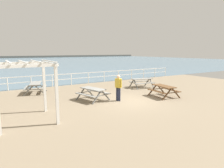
{
  "coord_description": "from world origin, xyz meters",
  "views": [
    {
      "loc": [
        -7.42,
        -9.93,
        3.12
      ],
      "look_at": [
        0.04,
        2.04,
        0.8
      ],
      "focal_mm": 32.05,
      "sensor_mm": 36.0,
      "label": 1
    }
  ],
  "objects_px": {
    "picnic_table_mid_centre": "(35,86)",
    "lattice_pergola": "(24,77)",
    "picnic_table_near_right": "(142,81)",
    "visitor": "(118,86)",
    "picnic_table_far_left": "(93,91)",
    "picnic_table_near_left": "(164,88)"
  },
  "relations": [
    {
      "from": "picnic_table_near_left",
      "to": "picnic_table_near_right",
      "type": "bearing_deg",
      "value": -9.82
    },
    {
      "from": "picnic_table_mid_centre",
      "to": "lattice_pergola",
      "type": "relative_size",
      "value": 0.8
    },
    {
      "from": "picnic_table_near_left",
      "to": "picnic_table_near_right",
      "type": "relative_size",
      "value": 0.97
    },
    {
      "from": "picnic_table_near_left",
      "to": "visitor",
      "type": "bearing_deg",
      "value": 84.82
    },
    {
      "from": "picnic_table_near_right",
      "to": "visitor",
      "type": "height_order",
      "value": "visitor"
    },
    {
      "from": "picnic_table_near_right",
      "to": "picnic_table_far_left",
      "type": "relative_size",
      "value": 0.96
    },
    {
      "from": "picnic_table_near_left",
      "to": "picnic_table_near_right",
      "type": "height_order",
      "value": "same"
    },
    {
      "from": "picnic_table_near_right",
      "to": "lattice_pergola",
      "type": "xyz_separation_m",
      "value": [
        -9.99,
        -3.84,
        1.41
      ]
    },
    {
      "from": "picnic_table_near_right",
      "to": "picnic_table_mid_centre",
      "type": "height_order",
      "value": "same"
    },
    {
      "from": "picnic_table_near_right",
      "to": "visitor",
      "type": "bearing_deg",
      "value": -136.24
    },
    {
      "from": "picnic_table_near_left",
      "to": "visitor",
      "type": "distance_m",
      "value": 3.4
    },
    {
      "from": "lattice_pergola",
      "to": "picnic_table_near_right",
      "type": "bearing_deg",
      "value": 21.41
    },
    {
      "from": "picnic_table_near_right",
      "to": "lattice_pergola",
      "type": "relative_size",
      "value": 0.75
    },
    {
      "from": "picnic_table_near_right",
      "to": "lattice_pergola",
      "type": "distance_m",
      "value": 10.79
    },
    {
      "from": "picnic_table_near_right",
      "to": "picnic_table_mid_centre",
      "type": "xyz_separation_m",
      "value": [
        -8.36,
        2.3,
        0.0
      ]
    },
    {
      "from": "picnic_table_near_right",
      "to": "picnic_table_far_left",
      "type": "height_order",
      "value": "same"
    },
    {
      "from": "lattice_pergola",
      "to": "picnic_table_mid_centre",
      "type": "bearing_deg",
      "value": 75.57
    },
    {
      "from": "picnic_table_mid_centre",
      "to": "visitor",
      "type": "distance_m",
      "value": 6.56
    },
    {
      "from": "picnic_table_near_left",
      "to": "lattice_pergola",
      "type": "xyz_separation_m",
      "value": [
        -8.89,
        -0.22,
        1.41
      ]
    },
    {
      "from": "picnic_table_mid_centre",
      "to": "lattice_pergola",
      "type": "distance_m",
      "value": 6.51
    },
    {
      "from": "picnic_table_near_left",
      "to": "picnic_table_far_left",
      "type": "distance_m",
      "value": 4.9
    },
    {
      "from": "visitor",
      "to": "picnic_table_near_left",
      "type": "bearing_deg",
      "value": -30.38
    }
  ]
}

